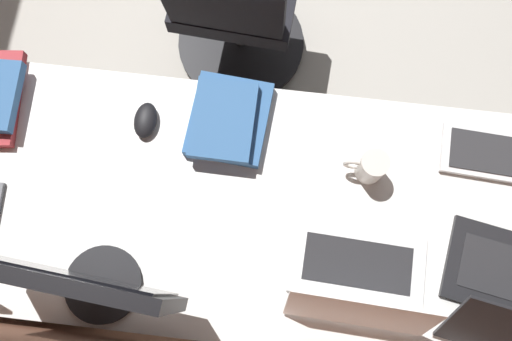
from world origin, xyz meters
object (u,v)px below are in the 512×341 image
object	(u,v)px
book_stack_near	(227,119)
coffee_mug	(370,167)
monitor_primary	(68,281)
mouse_main	(146,120)
laptop_leftmost	(358,282)
office_chair	(234,4)
drawer_pedestal	(94,216)

from	to	relation	value
book_stack_near	coffee_mug	xyz separation A→B (m)	(-0.40, 0.10, 0.02)
coffee_mug	monitor_primary	bearing A→B (deg)	29.80
mouse_main	book_stack_near	size ratio (longest dim) A/B	0.40
book_stack_near	coffee_mug	bearing A→B (deg)	166.48
laptop_leftmost	office_chair	xyz separation A→B (m)	(0.45, -0.95, -0.32)
monitor_primary	book_stack_near	world-z (taller)	monitor_primary
drawer_pedestal	book_stack_near	world-z (taller)	book_stack_near
laptop_leftmost	office_chair	bearing A→B (deg)	-64.71
laptop_leftmost	coffee_mug	distance (m)	0.30
book_stack_near	mouse_main	bearing A→B (deg)	5.90
drawer_pedestal	monitor_primary	xyz separation A→B (m)	(-0.19, 0.21, 0.63)
drawer_pedestal	mouse_main	size ratio (longest dim) A/B	6.68
drawer_pedestal	mouse_main	world-z (taller)	mouse_main
laptop_leftmost	mouse_main	xyz separation A→B (m)	(0.61, -0.37, -0.03)
laptop_leftmost	book_stack_near	distance (m)	0.55
drawer_pedestal	laptop_leftmost	xyz separation A→B (m)	(-0.84, 0.14, 0.43)
monitor_primary	laptop_leftmost	xyz separation A→B (m)	(-0.65, -0.08, -0.21)
drawer_pedestal	laptop_leftmost	size ratio (longest dim) A/B	1.94
monitor_primary	office_chair	world-z (taller)	monitor_primary
laptop_leftmost	mouse_main	bearing A→B (deg)	-31.51
book_stack_near	office_chair	size ratio (longest dim) A/B	0.27
coffee_mug	drawer_pedestal	bearing A→B (deg)	10.90
drawer_pedestal	office_chair	size ratio (longest dim) A/B	0.72
monitor_primary	book_stack_near	xyz separation A→B (m)	(-0.26, -0.47, -0.22)
book_stack_near	office_chair	world-z (taller)	office_chair
laptop_leftmost	office_chair	world-z (taller)	office_chair
book_stack_near	monitor_primary	bearing A→B (deg)	60.95
mouse_main	book_stack_near	bearing A→B (deg)	-174.10
mouse_main	book_stack_near	world-z (taller)	book_stack_near
drawer_pedestal	coffee_mug	xyz separation A→B (m)	(-0.85, -0.16, 0.43)
monitor_primary	drawer_pedestal	bearing A→B (deg)	-47.81
monitor_primary	coffee_mug	distance (m)	0.78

